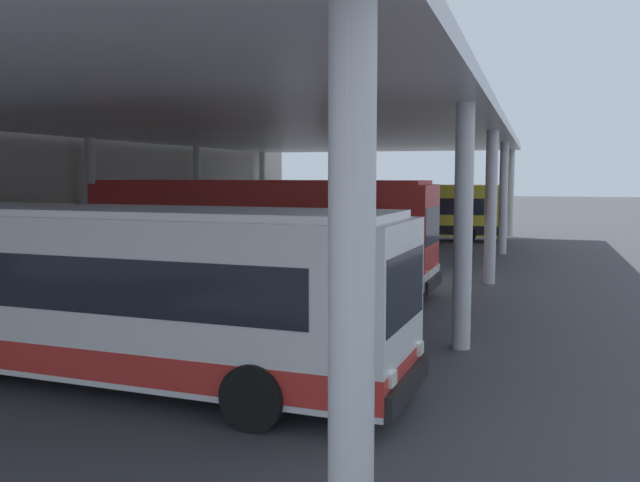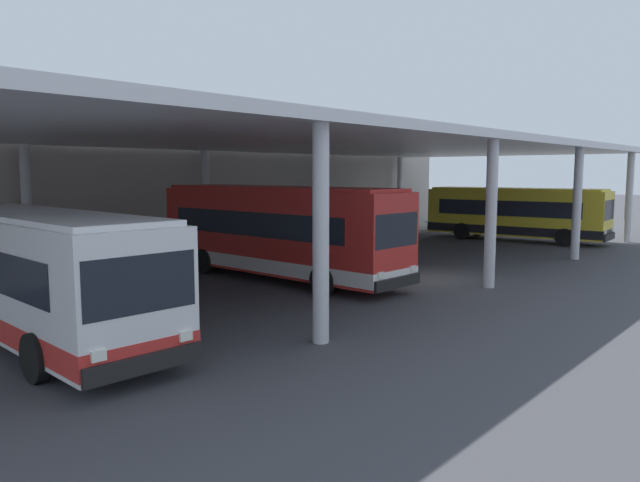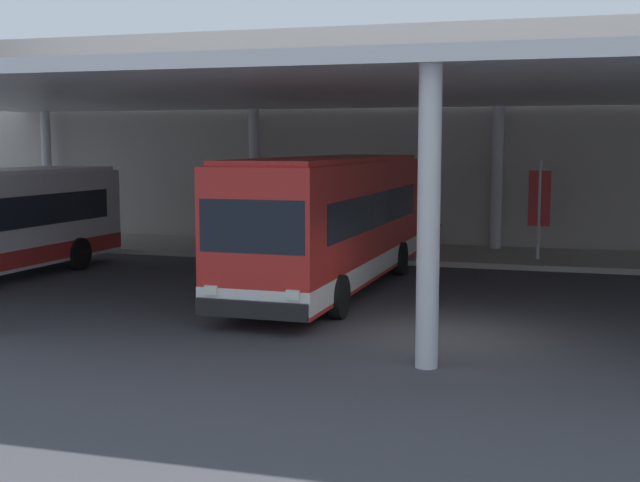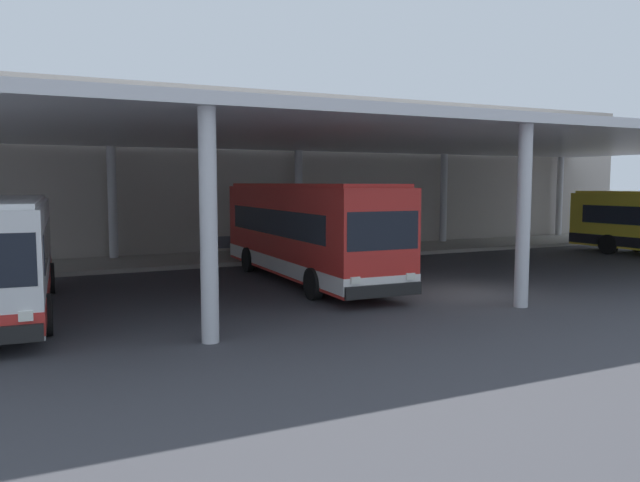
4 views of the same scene
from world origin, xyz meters
The scene contains 10 objects.
ground_plane centered at (0.00, 0.00, 0.00)m, with size 200.00×200.00×0.00m, color #3D3D42.
platform_kerb centered at (0.00, 11.75, 0.09)m, with size 42.00×4.50×0.18m, color #A39E93.
station_building_facade centered at (0.00, 15.00, 4.17)m, with size 48.00×1.60×8.35m, color #ADA399.
canopy_shelter centered at (0.00, 5.50, 5.29)m, with size 40.00×17.00×5.55m.
bus_nearest_bay centered at (-13.62, 3.06, 1.66)m, with size 3.10×10.65×3.17m.
bus_second_bay centered at (-3.67, 4.52, 1.84)m, with size 2.93×11.39×3.57m.
bus_middle_bay centered at (15.00, 2.88, 1.66)m, with size 3.19×10.67×3.17m.
bench_waiting centered at (-4.42, 11.82, 0.66)m, with size 1.80×0.45×0.92m.
trash_bin centered at (-1.98, 11.82, 0.68)m, with size 0.52×0.52×0.98m.
banner_sign centered at (1.55, 10.94, 1.98)m, with size 0.70×0.12×3.20m.
Camera 2 is at (-19.97, -11.74, 4.11)m, focal length 33.58 mm.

